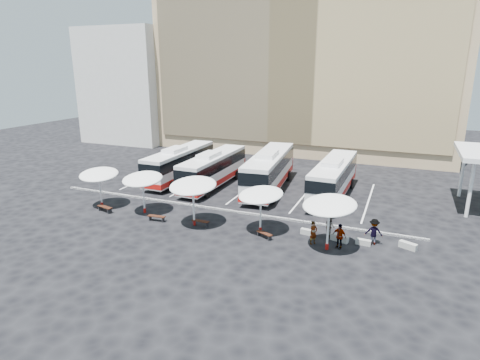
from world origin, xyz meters
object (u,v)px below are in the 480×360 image
at_px(sunshade_4, 330,205).
at_px(wood_bench_1, 157,217).
at_px(conc_bench_3, 408,246).
at_px(bus_1, 213,168).
at_px(conc_bench_1, 340,238).
at_px(wood_bench_3, 264,234).
at_px(passenger_1, 330,226).
at_px(bus_0, 180,163).
at_px(sunshade_3, 261,195).
at_px(passenger_0, 313,233).
at_px(wood_bench_0, 105,208).
at_px(conc_bench_2, 363,242).
at_px(bus_2, 269,169).
at_px(sunshade_1, 143,179).
at_px(passenger_2, 339,236).
at_px(bus_3, 333,177).
at_px(sunshade_0, 99,175).
at_px(wood_bench_2, 201,222).
at_px(sunshade_2, 193,186).
at_px(passenger_3, 374,232).

relative_size(sunshade_4, wood_bench_1, 3.16).
bearing_deg(conc_bench_3, bus_1, 156.21).
height_order(wood_bench_1, conc_bench_1, conc_bench_1).
bearing_deg(wood_bench_3, passenger_1, 24.89).
relative_size(bus_0, sunshade_4, 2.49).
height_order(sunshade_3, passenger_0, sunshade_3).
xyz_separation_m(bus_0, bus_1, (4.49, -0.76, -0.03)).
bearing_deg(wood_bench_0, passenger_0, 1.60).
bearing_deg(wood_bench_1, wood_bench_3, 1.28).
bearing_deg(conc_bench_2, bus_2, 136.06).
height_order(sunshade_1, wood_bench_0, sunshade_1).
bearing_deg(bus_1, sunshade_1, -101.56).
distance_m(sunshade_3, wood_bench_0, 14.26).
height_order(passenger_0, passenger_2, passenger_2).
distance_m(wood_bench_3, passenger_2, 5.39).
distance_m(bus_3, sunshade_0, 21.70).
height_order(wood_bench_2, conc_bench_2, wood_bench_2).
relative_size(wood_bench_3, conc_bench_3, 1.16).
height_order(wood_bench_0, wood_bench_2, wood_bench_0).
bearing_deg(sunshade_4, sunshade_2, 178.18).
height_order(sunshade_4, wood_bench_0, sunshade_4).
distance_m(sunshade_2, wood_bench_0, 9.10).
bearing_deg(bus_0, passenger_1, -27.84).
height_order(bus_3, passenger_2, bus_3).
distance_m(sunshade_4, conc_bench_3, 6.42).
bearing_deg(conc_bench_1, passenger_3, 9.61).
relative_size(passenger_1, passenger_3, 0.88).
xyz_separation_m(sunshade_2, passenger_1, (10.44, 1.82, -2.43)).
distance_m(wood_bench_1, passenger_0, 12.82).
distance_m(conc_bench_3, passenger_1, 5.44).
distance_m(bus_1, passenger_1, 16.29).
bearing_deg(bus_0, passenger_0, -33.09).
relative_size(sunshade_1, passenger_2, 2.10).
relative_size(bus_2, sunshade_0, 2.98).
relative_size(bus_3, passenger_1, 7.23).
xyz_separation_m(wood_bench_3, conc_bench_2, (6.88, 1.61, -0.12)).
bearing_deg(passenger_1, sunshade_1, 52.95).
height_order(bus_1, passenger_2, bus_1).
distance_m(conc_bench_2, passenger_1, 2.58).
distance_m(sunshade_3, wood_bench_2, 5.53).
relative_size(sunshade_1, passenger_1, 2.24).
bearing_deg(passenger_1, sunshade_0, 52.67).
bearing_deg(bus_0, wood_bench_1, -69.14).
xyz_separation_m(sunshade_1, passenger_3, (18.85, 0.89, -2.05)).
bearing_deg(sunshade_0, bus_2, 41.28).
xyz_separation_m(wood_bench_1, passenger_3, (16.77, 2.18, 0.61)).
xyz_separation_m(sunshade_2, sunshade_3, (5.36, 0.70, -0.28)).
relative_size(wood_bench_2, conc_bench_1, 1.12).
bearing_deg(sunshade_3, passenger_3, 7.27).
distance_m(bus_2, conc_bench_2, 14.64).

